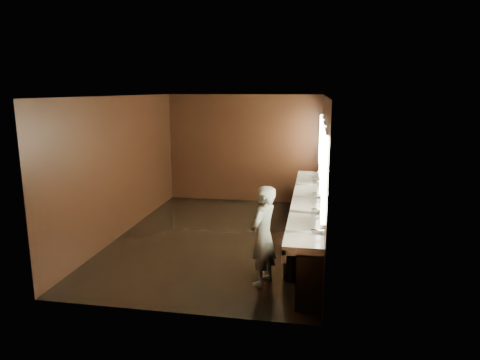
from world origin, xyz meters
TOP-DOWN VIEW (x-y plane):
  - floor at (0.00, 0.00)m, footprint 6.00×6.00m
  - ceiling at (0.00, 0.00)m, footprint 4.00×6.00m
  - wall_back at (0.00, 3.00)m, footprint 4.00×0.02m
  - wall_front at (0.00, -3.00)m, footprint 4.00×0.02m
  - wall_left at (-2.00, 0.00)m, footprint 0.02×6.00m
  - wall_right at (2.00, 0.00)m, footprint 0.02×6.00m
  - sink_counter at (1.79, 0.00)m, footprint 0.55×5.40m
  - mirror_band at (1.98, -0.00)m, footprint 0.06×5.03m
  - person at (1.11, -1.92)m, footprint 0.54×0.65m
  - trash_bin at (1.58, -1.68)m, footprint 0.39×0.39m

SIDE VIEW (x-z plane):
  - floor at x=0.00m, z-range 0.00..0.00m
  - trash_bin at x=1.58m, z-range 0.00..0.52m
  - sink_counter at x=1.79m, z-range -0.01..1.00m
  - person at x=1.11m, z-range 0.00..1.54m
  - wall_back at x=0.00m, z-range 0.00..2.80m
  - wall_front at x=0.00m, z-range 0.00..2.80m
  - wall_left at x=-2.00m, z-range 0.00..2.80m
  - wall_right at x=2.00m, z-range 0.00..2.80m
  - mirror_band at x=1.98m, z-range 1.17..2.32m
  - ceiling at x=0.00m, z-range 2.79..2.81m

